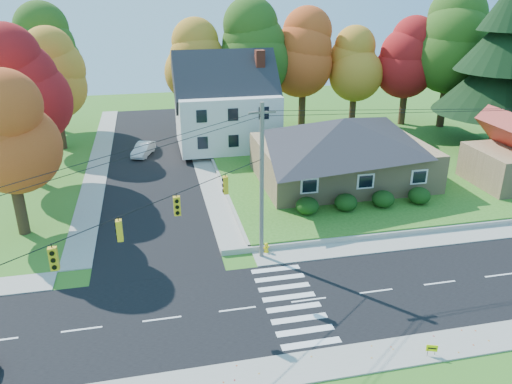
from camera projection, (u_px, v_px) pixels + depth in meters
ground at (309, 300)px, 27.54m from camera, size 120.00×120.00×0.00m
road_main at (309, 300)px, 27.53m from camera, size 90.00×8.00×0.02m
road_cross at (151, 160)px, 49.41m from camera, size 8.00×44.00×0.02m
sidewalk_north at (285, 255)px, 32.03m from camera, size 90.00×2.00×0.08m
sidewalk_south at (342, 361)px, 23.01m from camera, size 90.00×2.00×0.08m
lawn at (369, 159)px, 48.93m from camera, size 30.00×30.00×0.50m
ranch_house at (342, 149)px, 42.28m from camera, size 14.60×10.60×5.40m
colonial_house at (227, 106)px, 51.04m from camera, size 10.40×8.40×9.60m
hedge_row at (365, 201)px, 37.41m from camera, size 10.70×1.70×1.27m
traffic_infrastructure at (302, 206)px, 26.75m from camera, size 38.10×10.66×10.00m
tree_lot_0 at (199, 62)px, 54.62m from camera, size 6.72×6.72×12.51m
tree_lot_1 at (254, 49)px, 54.39m from camera, size 7.84×7.84×14.60m
tree_lot_2 at (304, 53)px, 56.72m from camera, size 7.28×7.28×13.56m
tree_lot_3 at (356, 64)px, 57.50m from camera, size 6.16×6.16×11.47m
tree_lot_4 at (408, 58)px, 57.52m from camera, size 6.72×6.72×12.51m
tree_lot_5 at (452, 41)px, 55.75m from camera, size 8.40×8.40×15.64m
conifer_east_a at (506, 59)px, 49.07m from camera, size 12.80×12.80×16.96m
tree_west_0 at (5, 134)px, 32.27m from camera, size 6.16×6.16×11.47m
tree_west_1 at (19, 86)px, 40.59m from camera, size 7.28×7.28×13.56m
tree_west_2 at (52, 74)px, 50.06m from camera, size 6.72×6.72×12.51m
tree_west_3 at (43, 52)px, 56.38m from camera, size 7.84×7.84×14.60m
white_car at (143, 149)px, 50.60m from camera, size 2.63×4.18×1.30m
fire_hydrant at (266, 248)px, 32.26m from camera, size 0.42×0.33×0.73m
yard_sign at (432, 349)px, 23.19m from camera, size 0.50×0.21×0.66m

